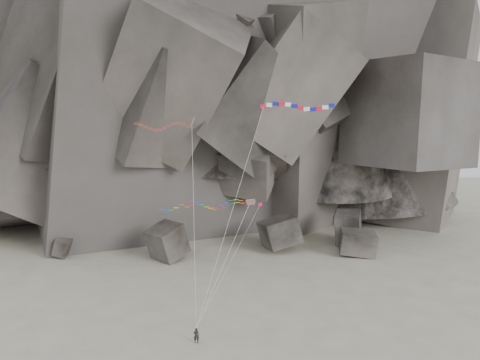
{
  "coord_description": "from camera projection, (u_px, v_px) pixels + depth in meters",
  "views": [
    {
      "loc": [
        -1.89,
        -57.36,
        28.23
      ],
      "look_at": [
        2.5,
        6.0,
        18.61
      ],
      "focal_mm": 35.0,
      "sensor_mm": 36.0,
      "label": 1
    }
  ],
  "objects": [
    {
      "name": "pennant_kite",
      "position": [
        250.0,
        224.0,
        58.85
      ],
      "size": [
        8.49,
        4.33,
        14.67
      ],
      "rotation": [
        0.0,
        0.0,
        0.53
      ],
      "color": "red",
      "rests_on": "ground"
    },
    {
      "name": "banner_kite",
      "position": [
        297.0,
        108.0,
        60.58
      ],
      "size": [
        18.0,
        8.9,
        27.46
      ],
      "rotation": [
        0.0,
        0.0,
        -0.29
      ],
      "color": "red",
      "rests_on": "ground"
    },
    {
      "name": "ground",
      "position": [
        224.0,
        328.0,
        60.94
      ],
      "size": [
        260.0,
        260.0,
        0.0
      ],
      "primitive_type": "plane",
      "color": "#A29C83",
      "rests_on": "ground"
    },
    {
      "name": "headland",
      "position": [
        214.0,
        57.0,
        123.69
      ],
      "size": [
        110.0,
        70.0,
        84.0
      ],
      "primitive_type": null,
      "color": "#5C524B",
      "rests_on": "ground"
    },
    {
      "name": "delta_kite",
      "position": [
        160.0,
        125.0,
        60.94
      ],
      "size": [
        8.48,
        8.77,
        25.58
      ],
      "rotation": [
        0.0,
        0.0,
        0.19
      ],
      "color": "red",
      "rests_on": "ground"
    },
    {
      "name": "kite_flyer",
      "position": [
        196.0,
        334.0,
        56.88
      ],
      "size": [
        0.8,
        0.55,
        2.23
      ],
      "primitive_type": "imported",
      "rotation": [
        0.0,
        0.0,
        3.1
      ],
      "color": "black",
      "rests_on": "ground"
    },
    {
      "name": "boulder_field",
      "position": [
        221.0,
        238.0,
        94.12
      ],
      "size": [
        63.46,
        19.37,
        8.34
      ],
      "color": "#47423F",
      "rests_on": "ground"
    },
    {
      "name": "parafoil_kite",
      "position": [
        203.0,
        205.0,
        60.84
      ],
      "size": [
        12.92,
        6.97,
        14.74
      ],
      "rotation": [
        0.0,
        0.0,
        -0.17
      ],
      "color": "#CFA00B",
      "rests_on": "ground"
    }
  ]
}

